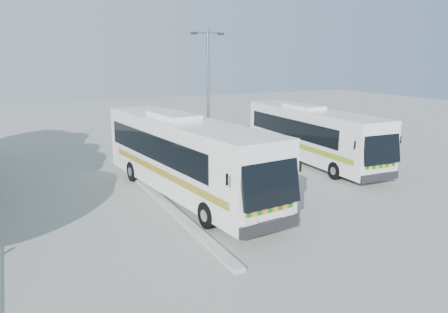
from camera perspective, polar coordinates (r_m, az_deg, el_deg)
ground at (r=19.34m, az=-0.37°, el=-6.08°), size 100.00×100.00×0.00m
kerb_divider at (r=20.28m, az=-8.75°, el=-5.10°), size 0.40×16.00×0.15m
coach_main at (r=19.98m, az=-5.16°, el=0.24°), size 3.96×12.89×3.52m
coach_adjacent at (r=26.76m, az=11.44°, el=2.93°), size 2.82×11.68×3.22m
lamppost at (r=24.39m, az=-2.08°, el=8.16°), size 1.89×0.23×7.74m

